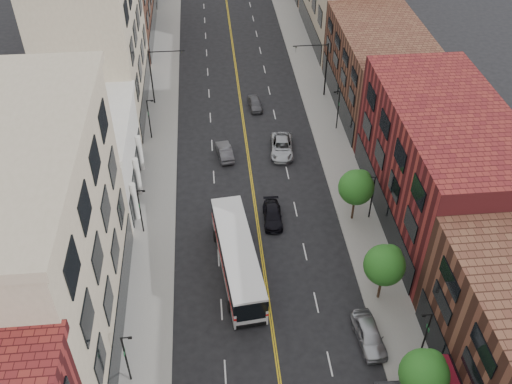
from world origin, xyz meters
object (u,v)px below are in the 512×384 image
object	(u,v)px
car_parked_far	(369,335)
car_lane_a	(273,215)
car_lane_b	(282,147)
city_bus	(237,256)
car_lane_behind	(225,151)
car_lane_c	(255,104)

from	to	relation	value
car_parked_far	car_lane_a	distance (m)	15.92
car_lane_b	city_bus	bearing A→B (deg)	-102.84
car_parked_far	car_lane_behind	distance (m)	27.77
car_lane_b	car_lane_a	bearing A→B (deg)	-95.32
city_bus	car_lane_c	size ratio (longest dim) A/B	3.48
car_parked_far	car_lane_behind	xyz separation A→B (m)	(-10.01, 25.90, -0.12)
car_lane_a	car_lane_c	distance (m)	21.20
car_lane_a	car_lane_c	bearing A→B (deg)	91.15
city_bus	car_parked_far	world-z (taller)	city_bus
city_bus	car_lane_c	bearing A→B (deg)	75.82
car_lane_a	car_lane_b	xyz separation A→B (m)	(2.37, 11.32, 0.12)
car_lane_behind	car_lane_c	world-z (taller)	car_lane_behind
car_lane_a	car_lane_b	world-z (taller)	car_lane_b
car_parked_far	car_lane_behind	world-z (taller)	car_parked_far
car_parked_far	car_lane_c	world-z (taller)	car_parked_far
car_parked_far	car_lane_b	world-z (taller)	car_parked_far
city_bus	car_lane_behind	size ratio (longest dim) A/B	3.12
city_bus	car_lane_a	size ratio (longest dim) A/B	2.97
car_parked_far	car_lane_c	distance (m)	36.43
car_lane_a	car_lane_c	size ratio (longest dim) A/B	1.17
car_parked_far	car_lane_c	bearing A→B (deg)	94.75
city_bus	car_parked_far	distance (m)	12.91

